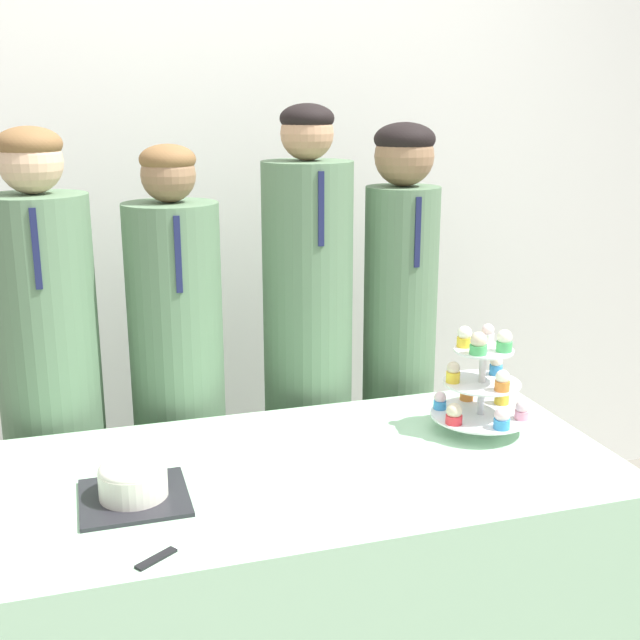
{
  "coord_description": "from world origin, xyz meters",
  "views": [
    {
      "loc": [
        -0.47,
        -1.41,
        1.63
      ],
      "look_at": [
        0.09,
        0.44,
        1.11
      ],
      "focal_mm": 45.0,
      "sensor_mm": 36.0,
      "label": 1
    }
  ],
  "objects": [
    {
      "name": "student_1",
      "position": [
        -0.2,
        0.99,
        0.72
      ],
      "size": [
        0.29,
        0.29,
        1.52
      ],
      "color": "#567556",
      "rests_on": "ground_plane"
    },
    {
      "name": "wall_back",
      "position": [
        0.0,
        1.52,
        1.35
      ],
      "size": [
        9.0,
        0.06,
        2.7
      ],
      "color": "silver",
      "rests_on": "ground_plane"
    },
    {
      "name": "student_0",
      "position": [
        -0.58,
        0.99,
        0.74
      ],
      "size": [
        0.3,
        0.3,
        1.57
      ],
      "color": "#567556",
      "rests_on": "ground_plane"
    },
    {
      "name": "round_cake",
      "position": [
        -0.39,
        0.34,
        0.78
      ],
      "size": [
        0.25,
        0.25,
        0.11
      ],
      "color": "#232328",
      "rests_on": "table"
    },
    {
      "name": "cake_knife",
      "position": [
        -0.32,
        0.1,
        0.74
      ],
      "size": [
        0.27,
        0.19,
        0.01
      ],
      "rotation": [
        0.0,
        0.0,
        0.6
      ],
      "color": "silver",
      "rests_on": "table"
    },
    {
      "name": "student_2",
      "position": [
        0.22,
        0.99,
        0.77
      ],
      "size": [
        0.29,
        0.29,
        1.63
      ],
      "color": "#567556",
      "rests_on": "ground_plane"
    },
    {
      "name": "student_3",
      "position": [
        0.54,
        0.99,
        0.78
      ],
      "size": [
        0.24,
        0.25,
        1.57
      ],
      "color": "#567556",
      "rests_on": "ground_plane"
    },
    {
      "name": "table",
      "position": [
        0.0,
        0.4,
        0.37
      ],
      "size": [
        1.69,
        0.79,
        0.73
      ],
      "color": "#A8DBB2",
      "rests_on": "ground_plane"
    },
    {
      "name": "cupcake_stand",
      "position": [
        0.58,
        0.47,
        0.87
      ],
      "size": [
        0.28,
        0.28,
        0.3
      ],
      "color": "silver",
      "rests_on": "table"
    }
  ]
}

